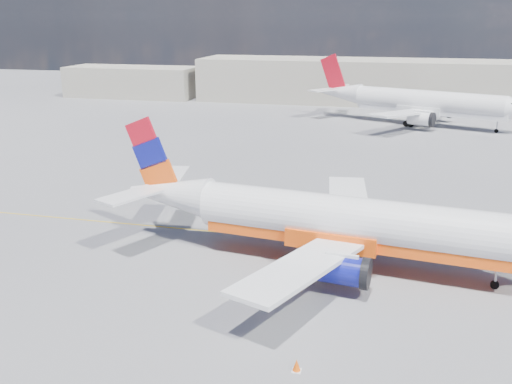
# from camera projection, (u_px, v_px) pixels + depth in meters

# --- Properties ---
(ground) EXTENTS (240.00, 240.00, 0.00)m
(ground) POSITION_uv_depth(u_px,v_px,m) (279.00, 254.00, 39.59)
(ground) COLOR slate
(ground) RESTS_ON ground
(taxi_line) EXTENTS (70.00, 0.15, 0.01)m
(taxi_line) POSITION_uv_depth(u_px,v_px,m) (287.00, 238.00, 42.37)
(taxi_line) COLOR gold
(taxi_line) RESTS_ON ground
(terminal_main) EXTENTS (70.00, 14.00, 8.00)m
(terminal_main) POSITION_uv_depth(u_px,v_px,m) (384.00, 82.00, 106.91)
(terminal_main) COLOR #B6AF9C
(terminal_main) RESTS_ON ground
(terminal_annex) EXTENTS (26.00, 10.00, 6.00)m
(terminal_annex) POSITION_uv_depth(u_px,v_px,m) (132.00, 82.00, 115.67)
(terminal_annex) COLOR #B6AF9C
(terminal_annex) RESTS_ON ground
(main_jet) EXTENTS (30.20, 23.68, 9.14)m
(main_jet) POSITION_uv_depth(u_px,v_px,m) (335.00, 221.00, 37.02)
(main_jet) COLOR white
(main_jet) RESTS_ON ground
(second_jet) EXTENTS (32.99, 24.99, 10.05)m
(second_jet) POSITION_uv_depth(u_px,v_px,m) (422.00, 103.00, 85.30)
(second_jet) COLOR white
(second_jet) RESTS_ON ground
(traffic_cone) EXTENTS (0.44, 0.44, 0.62)m
(traffic_cone) POSITION_uv_depth(u_px,v_px,m) (297.00, 365.00, 26.43)
(traffic_cone) COLOR white
(traffic_cone) RESTS_ON ground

